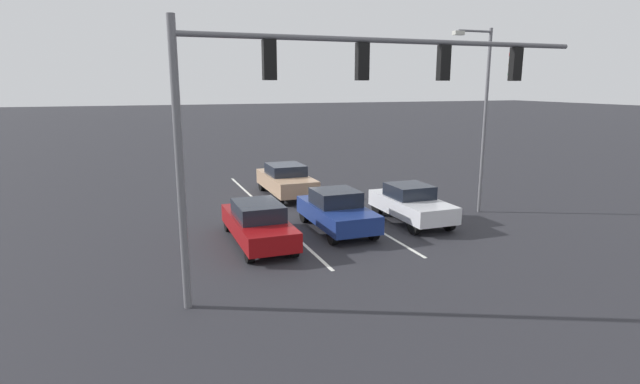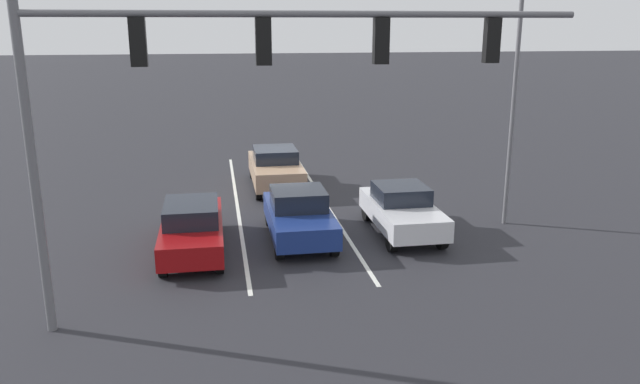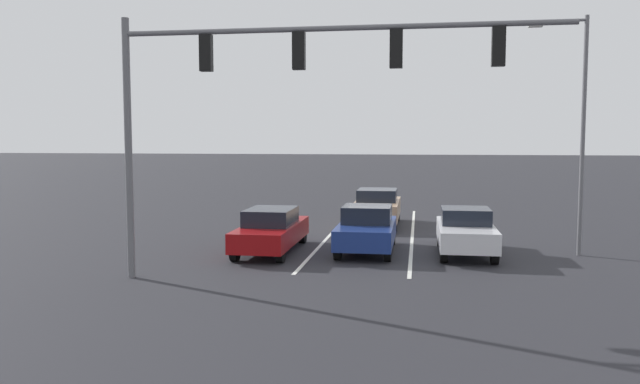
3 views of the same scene
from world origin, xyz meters
TOP-DOWN VIEW (x-y plane):
  - ground_plane at (0.00, 0.00)m, footprint 240.00×240.00m
  - lane_stripe_left_divider at (-1.61, 2.01)m, footprint 0.12×16.01m
  - lane_stripe_center_divider at (1.61, 2.01)m, footprint 0.12×16.01m
  - car_navy_midlane_front at (-0.12, 6.07)m, footprint 1.83×4.26m
  - car_maroon_rightlane_front at (3.06, 6.58)m, footprint 1.72×4.78m
  - car_silver_leftlane_front at (-3.38, 6.04)m, footprint 1.78×4.22m
  - car_tan_midlane_second at (-0.04, -0.34)m, footprint 1.90×4.65m
  - traffic_signal_gantry at (1.98, 11.00)m, footprint 11.60×0.37m
  - street_lamp_left_shoulder at (-6.84, 5.66)m, footprint 1.86×0.24m

SIDE VIEW (x-z plane):
  - ground_plane at x=0.00m, z-range 0.00..0.00m
  - lane_stripe_left_divider at x=-1.61m, z-range 0.00..0.01m
  - lane_stripe_center_divider at x=1.61m, z-range 0.00..0.01m
  - car_maroon_rightlane_front at x=3.06m, z-range 0.01..1.48m
  - car_navy_midlane_front at x=-0.12m, z-range 0.00..1.55m
  - car_silver_leftlane_front at x=-3.38m, z-range 0.02..1.54m
  - car_tan_midlane_second at x=-0.04m, z-range 0.02..1.62m
  - street_lamp_left_shoulder at x=-6.84m, z-range 0.60..8.32m
  - traffic_signal_gantry at x=1.98m, z-range 1.86..8.89m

